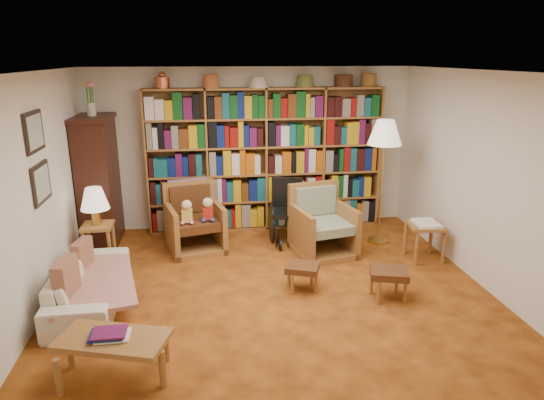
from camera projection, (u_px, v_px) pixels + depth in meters
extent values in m
plane|color=#AA5B1A|center=(274.00, 295.00, 5.61)|extent=(5.00, 5.00, 0.00)
plane|color=white|center=(275.00, 72.00, 4.89)|extent=(5.00, 5.00, 0.00)
plane|color=silver|center=(252.00, 149.00, 7.62)|extent=(5.00, 0.00, 5.00)
plane|color=silver|center=(335.00, 302.00, 2.88)|extent=(5.00, 0.00, 5.00)
plane|color=silver|center=(31.00, 200.00, 4.91)|extent=(0.00, 5.00, 5.00)
plane|color=silver|center=(489.00, 183.00, 5.58)|extent=(0.00, 5.00, 5.00)
cube|color=#9A632F|center=(265.00, 160.00, 7.54)|extent=(3.60, 0.30, 2.20)
cube|color=#3A190F|center=(99.00, 183.00, 6.95)|extent=(0.45, 0.90, 1.80)
cube|color=#3A190F|center=(92.00, 118.00, 6.68)|extent=(0.50, 0.95, 0.06)
cylinder|color=silver|center=(91.00, 109.00, 6.65)|extent=(0.12, 0.12, 0.18)
cube|color=black|center=(34.00, 132.00, 5.02)|extent=(0.03, 0.52, 0.42)
cube|color=gray|center=(35.00, 132.00, 5.02)|extent=(0.01, 0.44, 0.34)
cube|color=black|center=(41.00, 183.00, 5.17)|extent=(0.03, 0.52, 0.42)
cube|color=gray|center=(43.00, 183.00, 5.18)|extent=(0.01, 0.44, 0.34)
imported|color=beige|center=(89.00, 284.00, 5.33)|extent=(1.65, 0.65, 0.48)
cube|color=beige|center=(94.00, 279.00, 5.32)|extent=(1.12, 1.67, 0.04)
cube|color=maroon|center=(82.00, 255.00, 5.59)|extent=(0.18, 0.37, 0.36)
cube|color=maroon|center=(66.00, 282.00, 4.92)|extent=(0.18, 0.43, 0.42)
cube|color=#9A632F|center=(97.00, 226.00, 6.27)|extent=(0.39, 0.39, 0.04)
cylinder|color=#9A632F|center=(85.00, 251.00, 6.18)|extent=(0.05, 0.05, 0.52)
cylinder|color=#9A632F|center=(110.00, 250.00, 6.22)|extent=(0.05, 0.05, 0.52)
cylinder|color=#9A632F|center=(90.00, 242.00, 6.48)|extent=(0.05, 0.05, 0.52)
cylinder|color=#9A632F|center=(114.00, 241.00, 6.52)|extent=(0.05, 0.05, 0.52)
cylinder|color=gold|center=(96.00, 217.00, 6.24)|extent=(0.12, 0.12, 0.20)
cone|color=beige|center=(94.00, 199.00, 6.16)|extent=(0.36, 0.36, 0.28)
cube|color=#9A632F|center=(196.00, 247.00, 6.91)|extent=(0.90, 0.93, 0.08)
cube|color=#9A632F|center=(171.00, 229.00, 6.78)|extent=(0.25, 0.77, 0.66)
cube|color=#9A632F|center=(219.00, 227.00, 6.87)|extent=(0.25, 0.77, 0.66)
cube|color=#9A632F|center=(195.00, 211.00, 7.11)|extent=(0.74, 0.26, 0.93)
cube|color=#543016|center=(195.00, 223.00, 6.77)|extent=(0.71, 0.77, 0.12)
cube|color=#543016|center=(194.00, 198.00, 6.98)|extent=(0.58, 0.24, 0.39)
cube|color=#D4385E|center=(194.00, 192.00, 7.07)|extent=(0.57, 0.20, 0.41)
cube|color=#9A632F|center=(323.00, 251.00, 6.76)|extent=(0.91, 0.93, 0.08)
cube|color=#9A632F|center=(299.00, 232.00, 6.63)|extent=(0.24, 0.79, 0.67)
cube|color=#9A632F|center=(347.00, 230.00, 6.72)|extent=(0.24, 0.79, 0.67)
cube|color=#9A632F|center=(318.00, 214.00, 6.97)|extent=(0.76, 0.24, 0.95)
cube|color=gray|center=(324.00, 226.00, 6.62)|extent=(0.72, 0.77, 0.13)
cube|color=gray|center=(319.00, 200.00, 6.84)|extent=(0.60, 0.23, 0.40)
cube|color=black|center=(290.00, 213.00, 7.05)|extent=(0.56, 0.56, 0.06)
cube|color=black|center=(287.00, 192.00, 7.19)|extent=(0.45, 0.17, 0.46)
cylinder|color=black|center=(271.00, 223.00, 7.16)|extent=(0.03, 0.57, 0.57)
cylinder|color=black|center=(305.00, 221.00, 7.23)|extent=(0.03, 0.57, 0.57)
cylinder|color=black|center=(280.00, 245.00, 6.87)|extent=(0.03, 0.16, 0.16)
cylinder|color=black|center=(305.00, 244.00, 6.91)|extent=(0.03, 0.16, 0.16)
cylinder|color=gold|center=(378.00, 241.00, 7.20)|extent=(0.30, 0.30, 0.03)
cylinder|color=gold|center=(381.00, 192.00, 6.99)|extent=(0.03, 0.03, 1.52)
cone|color=beige|center=(385.00, 132.00, 6.74)|extent=(0.48, 0.48, 0.35)
cube|color=#9A632F|center=(426.00, 226.00, 6.46)|extent=(0.50, 0.50, 0.04)
cylinder|color=#9A632F|center=(417.00, 249.00, 6.33)|extent=(0.05, 0.05, 0.46)
cylinder|color=#9A632F|center=(444.00, 247.00, 6.38)|extent=(0.05, 0.05, 0.46)
cylinder|color=#9A632F|center=(405.00, 239.00, 6.69)|extent=(0.05, 0.05, 0.46)
cylinder|color=#9A632F|center=(431.00, 237.00, 6.74)|extent=(0.05, 0.05, 0.46)
cube|color=white|center=(426.00, 223.00, 6.45)|extent=(0.35, 0.41, 0.03)
cube|color=#543016|center=(303.00, 268.00, 5.65)|extent=(0.46, 0.43, 0.07)
cylinder|color=#9A632F|center=(292.00, 285.00, 5.57)|extent=(0.04, 0.04, 0.24)
cylinder|color=#9A632F|center=(316.00, 284.00, 5.61)|extent=(0.04, 0.04, 0.24)
cylinder|color=#9A632F|center=(289.00, 277.00, 5.79)|extent=(0.04, 0.04, 0.24)
cylinder|color=#9A632F|center=(312.00, 275.00, 5.82)|extent=(0.04, 0.04, 0.24)
cube|color=#543016|center=(389.00, 273.00, 5.45)|extent=(0.49, 0.45, 0.08)
cylinder|color=#9A632F|center=(379.00, 293.00, 5.36)|extent=(0.04, 0.04, 0.27)
cylinder|color=#9A632F|center=(405.00, 291.00, 5.40)|extent=(0.04, 0.04, 0.27)
cylinder|color=#9A632F|center=(371.00, 283.00, 5.60)|extent=(0.04, 0.04, 0.27)
cylinder|color=#9A632F|center=(397.00, 281.00, 5.64)|extent=(0.04, 0.04, 0.27)
cube|color=#9A632F|center=(113.00, 340.00, 4.07)|extent=(1.01, 0.71, 0.05)
cylinder|color=#9A632F|center=(58.00, 377.00, 3.90)|extent=(0.06, 0.06, 0.34)
cylinder|color=#9A632F|center=(163.00, 368.00, 4.01)|extent=(0.06, 0.06, 0.34)
cylinder|color=#9A632F|center=(70.00, 351.00, 4.25)|extent=(0.06, 0.06, 0.34)
cylinder|color=#9A632F|center=(166.00, 343.00, 4.36)|extent=(0.06, 0.06, 0.34)
cube|color=brown|center=(112.00, 334.00, 4.06)|extent=(0.33, 0.29, 0.05)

